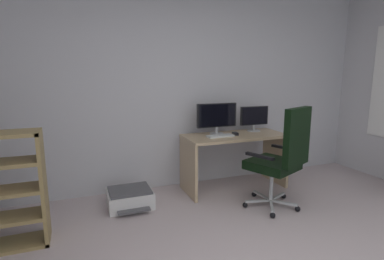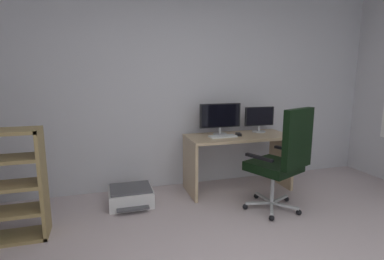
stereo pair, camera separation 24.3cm
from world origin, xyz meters
name	(u,v)px [view 2 (the right image)]	position (x,y,z in m)	size (l,w,h in m)	color
wall_back	(183,86)	(0.00, 2.54, 1.34)	(5.58, 0.10, 2.69)	silver
desk	(238,150)	(0.62, 2.11, 0.52)	(1.33, 0.58, 0.72)	tan
monitor_main	(220,117)	(0.41, 2.23, 0.95)	(0.55, 0.18, 0.40)	#B2B5B7
monitor_secondary	(259,118)	(0.98, 2.23, 0.92)	(0.41, 0.18, 0.34)	#B2B5B7
keyboard	(223,136)	(0.38, 2.05, 0.73)	(0.34, 0.13, 0.02)	silver
computer_mouse	(238,134)	(0.61, 2.08, 0.74)	(0.06, 0.10, 0.03)	black
office_chair	(283,158)	(0.78, 1.35, 0.62)	(0.65, 0.70, 1.16)	#B7BABC
printer	(131,196)	(-0.77, 2.02, 0.10)	(0.50, 0.50, 0.21)	silver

